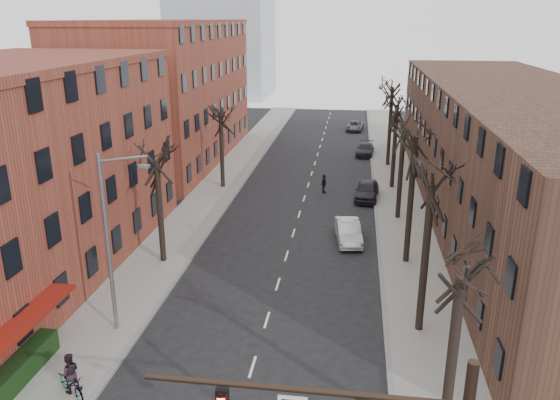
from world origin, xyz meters
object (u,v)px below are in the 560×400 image
at_px(silver_sedan, 348,231).
at_px(parked_car_mid, 365,149).
at_px(bicycle, 72,384).
at_px(parked_car_near, 367,190).

distance_m(silver_sedan, parked_car_mid, 25.43).
distance_m(parked_car_mid, bicycle, 45.13).
height_order(parked_car_near, bicycle, parked_car_near).
bearing_deg(parked_car_near, bicycle, -108.68).
bearing_deg(silver_sedan, parked_car_mid, 79.21).
xyz_separation_m(parked_car_near, bicycle, (-12.17, -27.60, -0.14)).
distance_m(parked_car_near, parked_car_mid, 15.85).
xyz_separation_m(silver_sedan, bicycle, (-10.78, -18.07, -0.08)).
bearing_deg(parked_car_near, silver_sedan, -93.15).
bearing_deg(parked_car_mid, silver_sedan, -88.20).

